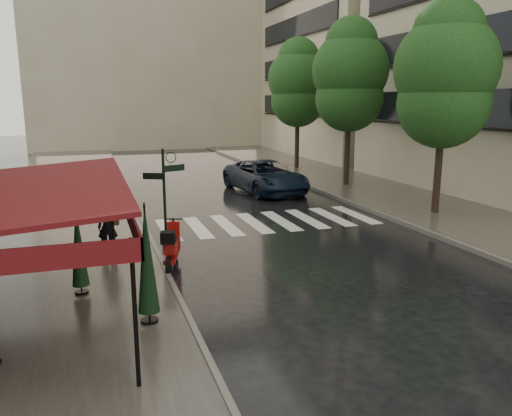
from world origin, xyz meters
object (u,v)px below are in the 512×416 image
parasol_back (78,247)px  parked_car (265,176)px  parasol_front (147,260)px  scooter (171,248)px  pedestrian_with_umbrella (106,199)px

parasol_back → parked_car: bearing=53.2°
parked_car → parasol_back: size_ratio=2.73×
parked_car → parasol_front: size_ratio=2.34×
parked_car → scooter: bearing=-128.9°
scooter → parked_car: bearing=74.4°
pedestrian_with_umbrella → parasol_back: pedestrian_with_umbrella is taller
scooter → parasol_back: parasol_back is taller
parasol_back → parasol_front: bearing=-57.4°
pedestrian_with_umbrella → parked_car: (7.73, 8.37, -0.94)m
parked_car → parasol_back: bearing=-133.7°
parasol_front → parked_car: bearing=61.7°
scooter → parked_car: parked_car is taller
parasol_front → parasol_back: parasol_front is taller
scooter → parasol_front: bearing=-89.8°
scooter → parasol_front: 3.65m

